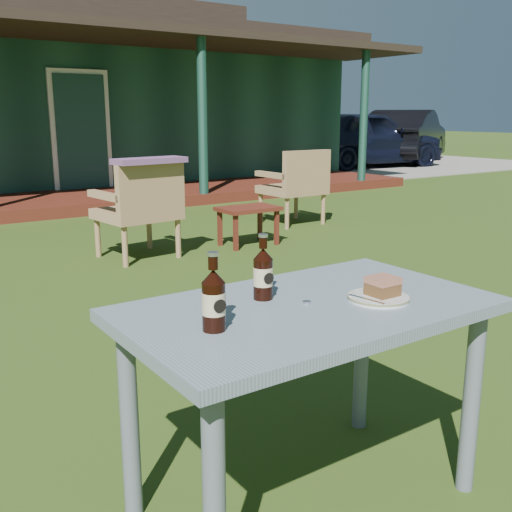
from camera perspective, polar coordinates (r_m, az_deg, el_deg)
ground at (r=3.50m, az=-12.32°, el=-9.07°), size 80.00×80.00×0.00m
gravel_strip at (r=16.46m, az=10.96°, el=8.54°), size 9.00×6.00×0.02m
car_near at (r=15.65m, az=10.31°, el=10.93°), size 4.38×2.12×1.44m
car_far at (r=17.60m, az=14.09°, el=10.99°), size 4.55×3.49×1.44m
cafe_table at (r=1.97m, az=4.99°, el=-7.36°), size 1.20×0.70×0.72m
plate at (r=2.01m, az=11.58°, el=-3.90°), size 0.20×0.20×0.01m
cake_slice at (r=2.01m, az=11.97°, el=-2.80°), size 0.09×0.09×0.06m
fork at (r=1.96m, az=10.47°, el=-4.09°), size 0.03×0.14×0.00m
cola_bottle_near at (r=1.96m, az=0.68°, el=-1.65°), size 0.07×0.07×0.22m
cola_bottle_far at (r=1.68m, az=-4.05°, el=-4.15°), size 0.07×0.07×0.23m
bottle_cap at (r=1.94m, az=4.85°, el=-4.42°), size 0.03×0.03×0.01m
armchair_left at (r=5.60m, az=-10.88°, el=4.77°), size 0.73×0.69×0.90m
armchair_right at (r=7.30m, az=3.90°, el=6.96°), size 0.68×0.64×0.91m
floral_throw at (r=5.40m, az=-10.09°, el=8.94°), size 0.68×0.31×0.05m
side_table at (r=6.12m, az=-0.74°, el=4.17°), size 0.60×0.40×0.40m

